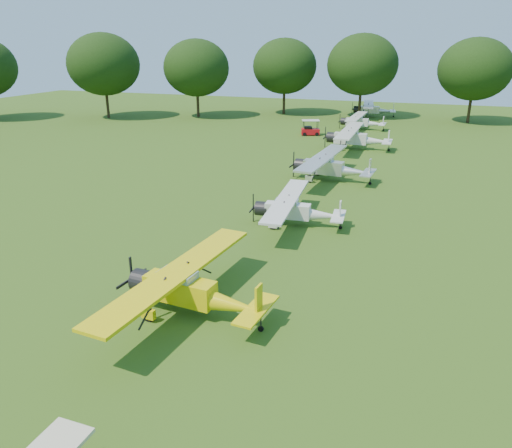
{
  "coord_description": "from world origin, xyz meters",
  "views": [
    {
      "loc": [
        9.06,
        -26.13,
        11.63
      ],
      "look_at": [
        -0.09,
        0.13,
        1.4
      ],
      "focal_mm": 35.0,
      "sensor_mm": 36.0,
      "label": 1
    }
  ],
  "objects_px": {
    "aircraft_2": "(190,288)",
    "golf_cart": "(310,130)",
    "aircraft_7": "(372,109)",
    "aircraft_4": "(330,166)",
    "aircraft_6": "(361,121)",
    "aircraft_5": "(356,137)",
    "aircraft_3": "(295,209)"
  },
  "relations": [
    {
      "from": "aircraft_4",
      "to": "aircraft_5",
      "type": "height_order",
      "value": "aircraft_5"
    },
    {
      "from": "aircraft_4",
      "to": "aircraft_7",
      "type": "distance_m",
      "value": 41.7
    },
    {
      "from": "aircraft_7",
      "to": "golf_cart",
      "type": "height_order",
      "value": "aircraft_7"
    },
    {
      "from": "aircraft_2",
      "to": "aircraft_6",
      "type": "xyz_separation_m",
      "value": [
        0.05,
        53.09,
        -0.11
      ]
    },
    {
      "from": "aircraft_2",
      "to": "aircraft_5",
      "type": "height_order",
      "value": "aircraft_5"
    },
    {
      "from": "aircraft_4",
      "to": "aircraft_7",
      "type": "height_order",
      "value": "aircraft_4"
    },
    {
      "from": "golf_cart",
      "to": "aircraft_7",
      "type": "bearing_deg",
      "value": 55.23
    },
    {
      "from": "aircraft_4",
      "to": "aircraft_6",
      "type": "xyz_separation_m",
      "value": [
        -1.28,
        28.27,
        -0.16
      ]
    },
    {
      "from": "aircraft_2",
      "to": "aircraft_7",
      "type": "xyz_separation_m",
      "value": [
        0.01,
        66.5,
        -0.01
      ]
    },
    {
      "from": "aircraft_6",
      "to": "golf_cart",
      "type": "height_order",
      "value": "aircraft_6"
    },
    {
      "from": "aircraft_4",
      "to": "golf_cart",
      "type": "relative_size",
      "value": 4.47
    },
    {
      "from": "aircraft_7",
      "to": "aircraft_5",
      "type": "bearing_deg",
      "value": -93.86
    },
    {
      "from": "aircraft_5",
      "to": "golf_cart",
      "type": "distance_m",
      "value": 10.0
    },
    {
      "from": "aircraft_5",
      "to": "golf_cart",
      "type": "relative_size",
      "value": 4.62
    },
    {
      "from": "aircraft_7",
      "to": "golf_cart",
      "type": "relative_size",
      "value": 4.28
    },
    {
      "from": "aircraft_4",
      "to": "aircraft_7",
      "type": "relative_size",
      "value": 1.04
    },
    {
      "from": "aircraft_6",
      "to": "aircraft_7",
      "type": "relative_size",
      "value": 0.91
    },
    {
      "from": "aircraft_3",
      "to": "aircraft_5",
      "type": "xyz_separation_m",
      "value": [
        0.01,
        26.52,
        0.25
      ]
    },
    {
      "from": "aircraft_2",
      "to": "aircraft_6",
      "type": "relative_size",
      "value": 1.1
    },
    {
      "from": "aircraft_7",
      "to": "golf_cart",
      "type": "distance_m",
      "value": 20.84
    },
    {
      "from": "aircraft_6",
      "to": "aircraft_5",
      "type": "bearing_deg",
      "value": -82.94
    },
    {
      "from": "aircraft_5",
      "to": "aircraft_7",
      "type": "xyz_separation_m",
      "value": [
        -1.4,
        27.21,
        -0.11
      ]
    },
    {
      "from": "aircraft_6",
      "to": "golf_cart",
      "type": "bearing_deg",
      "value": -128.66
    },
    {
      "from": "aircraft_3",
      "to": "aircraft_5",
      "type": "relative_size",
      "value": 0.83
    },
    {
      "from": "aircraft_4",
      "to": "aircraft_5",
      "type": "relative_size",
      "value": 0.97
    },
    {
      "from": "aircraft_3",
      "to": "aircraft_6",
      "type": "bearing_deg",
      "value": 87.32
    },
    {
      "from": "aircraft_2",
      "to": "golf_cart",
      "type": "xyz_separation_m",
      "value": [
        -5.56,
        46.43,
        -0.63
      ]
    },
    {
      "from": "aircraft_6",
      "to": "golf_cart",
      "type": "distance_m",
      "value": 8.73
    },
    {
      "from": "aircraft_2",
      "to": "golf_cart",
      "type": "height_order",
      "value": "aircraft_2"
    },
    {
      "from": "aircraft_2",
      "to": "aircraft_7",
      "type": "relative_size",
      "value": 1.0
    },
    {
      "from": "aircraft_3",
      "to": "aircraft_6",
      "type": "relative_size",
      "value": 0.98
    },
    {
      "from": "aircraft_4",
      "to": "golf_cart",
      "type": "bearing_deg",
      "value": 111.48
    }
  ]
}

